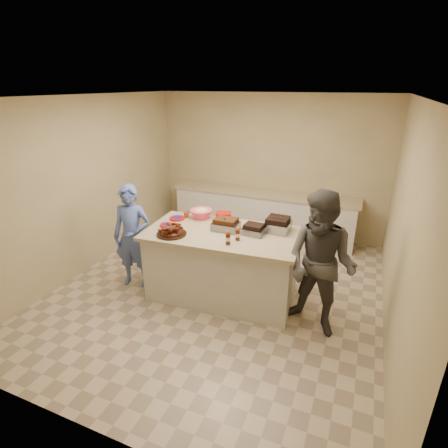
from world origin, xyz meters
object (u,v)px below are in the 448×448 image
at_px(guest_gray, 313,327).
at_px(guest_blue, 137,283).
at_px(roasting_pan, 277,231).
at_px(island, 223,294).
at_px(bbq_bottle_b, 238,240).
at_px(rib_platter, 172,235).
at_px(bbq_bottle_a, 228,244).
at_px(mustard_bottle, 216,226).
at_px(coleslaw_bowl, 201,218).
at_px(plastic_cup, 187,217).

bearing_deg(guest_gray, guest_blue, -162.44).
bearing_deg(roasting_pan, guest_gray, -39.53).
height_order(island, bbq_bottle_b, bbq_bottle_b).
relative_size(rib_platter, bbq_bottle_a, 2.21).
bearing_deg(bbq_bottle_a, bbq_bottle_b, 67.58).
distance_m(island, guest_blue, 1.35).
bearing_deg(mustard_bottle, rib_platter, -129.58).
bearing_deg(mustard_bottle, coleslaw_bowl, 148.41).
xyz_separation_m(roasting_pan, coleslaw_bowl, (-1.17, 0.04, 0.00)).
bearing_deg(bbq_bottle_b, island, 149.70).
distance_m(mustard_bottle, guest_blue, 1.57).
relative_size(roasting_pan, bbq_bottle_b, 1.91).
xyz_separation_m(coleslaw_bowl, mustard_bottle, (0.32, -0.20, 0.00)).
bearing_deg(plastic_cup, coleslaw_bowl, 14.91).
xyz_separation_m(island, plastic_cup, (-0.72, 0.31, 0.98)).
distance_m(bbq_bottle_a, mustard_bottle, 0.62).
bearing_deg(guest_gray, bbq_bottle_b, -166.27).
bearing_deg(bbq_bottle_a, island, 122.83).
bearing_deg(coleslaw_bowl, guest_gray, -18.55).
relative_size(island, mustard_bottle, 17.33).
xyz_separation_m(island, coleslaw_bowl, (-0.50, 0.37, 0.98)).
bearing_deg(rib_platter, bbq_bottle_a, 0.83).
distance_m(bbq_bottle_b, guest_blue, 1.89).
bearing_deg(roasting_pan, guest_blue, -163.59).
relative_size(plastic_cup, guest_gray, 0.05).
height_order(coleslaw_bowl, guest_gray, coleslaw_bowl).
xyz_separation_m(island, mustard_bottle, (-0.17, 0.17, 0.98)).
xyz_separation_m(island, roasting_pan, (0.67, 0.33, 0.98)).
height_order(mustard_bottle, guest_blue, mustard_bottle).
distance_m(island, bbq_bottle_b, 1.03).
relative_size(plastic_cup, guest_blue, 0.06).
relative_size(roasting_pan, plastic_cup, 3.64).
relative_size(bbq_bottle_b, mustard_bottle, 1.44).
xyz_separation_m(roasting_pan, bbq_bottle_a, (-0.46, -0.65, 0.00)).
relative_size(mustard_bottle, guest_gray, 0.07).
bearing_deg(bbq_bottle_a, rib_platter, -179.17).
xyz_separation_m(island, guest_blue, (-1.33, -0.21, 0.00)).
relative_size(coleslaw_bowl, bbq_bottle_b, 1.88).
distance_m(coleslaw_bowl, plastic_cup, 0.23).
xyz_separation_m(coleslaw_bowl, guest_gray, (1.83, -0.61, -0.98)).
xyz_separation_m(bbq_bottle_a, plastic_cup, (-0.92, 0.63, 0.00)).
height_order(rib_platter, guest_blue, rib_platter).
bearing_deg(bbq_bottle_b, plastic_cup, 154.56).
relative_size(bbq_bottle_a, plastic_cup, 2.00).
distance_m(roasting_pan, bbq_bottle_a, 0.80).
xyz_separation_m(mustard_bottle, guest_blue, (-1.16, -0.38, -0.98)).
height_order(guest_blue, guest_gray, guest_gray).
xyz_separation_m(roasting_pan, plastic_cup, (-1.39, -0.02, 0.00)).
relative_size(bbq_bottle_a, bbq_bottle_b, 1.05).
bearing_deg(coleslaw_bowl, roasting_pan, -1.94).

